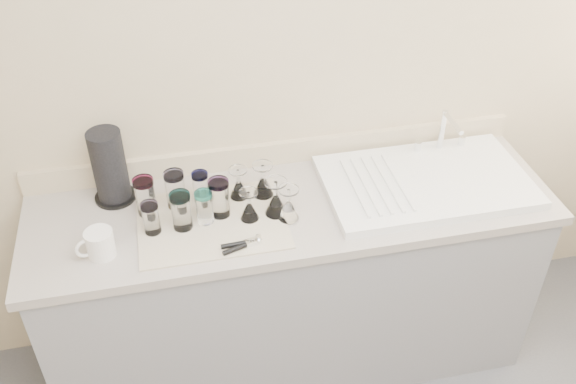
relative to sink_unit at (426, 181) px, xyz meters
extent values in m
cube|color=tan|center=(-0.55, 0.30, 0.33)|extent=(3.50, 0.04, 2.50)
cube|color=slate|center=(-0.55, 0.00, -0.49)|extent=(2.00, 0.60, 0.86)
cube|color=gray|center=(-0.55, 0.00, -0.04)|extent=(2.06, 0.62, 0.04)
cube|color=white|center=(0.00, 0.00, 0.00)|extent=(0.82, 0.50, 0.03)
cylinder|color=silver|center=(0.14, 0.20, 0.11)|extent=(0.02, 0.02, 0.18)
cylinder|color=silver|center=(0.14, 0.12, 0.19)|extent=(0.02, 0.16, 0.02)
cylinder|color=silver|center=(0.04, 0.20, 0.04)|extent=(0.03, 0.03, 0.04)
cylinder|color=silver|center=(0.24, 0.20, 0.04)|extent=(0.03, 0.03, 0.04)
cube|color=beige|center=(-0.87, -0.05, -0.02)|extent=(0.55, 0.42, 0.01)
cylinder|color=white|center=(-1.10, 0.05, 0.06)|extent=(0.07, 0.07, 0.14)
cylinder|color=#D02975|center=(-1.10, 0.05, 0.13)|extent=(0.08, 0.08, 0.02)
cylinder|color=white|center=(-0.99, 0.07, 0.06)|extent=(0.07, 0.07, 0.13)
cylinder|color=#968CCE|center=(-0.99, 0.07, 0.13)|extent=(0.08, 0.08, 0.02)
cylinder|color=white|center=(-0.89, 0.09, 0.04)|extent=(0.06, 0.06, 0.11)
cylinder|color=#242BC0|center=(-0.89, 0.09, 0.11)|extent=(0.06, 0.06, 0.02)
cylinder|color=white|center=(-1.09, -0.06, 0.04)|extent=(0.06, 0.06, 0.11)
cylinder|color=#9981C3|center=(-1.09, -0.06, 0.11)|extent=(0.06, 0.06, 0.02)
cylinder|color=white|center=(-0.98, -0.06, 0.05)|extent=(0.07, 0.07, 0.13)
cylinder|color=teal|center=(-0.98, -0.06, 0.13)|extent=(0.08, 0.08, 0.02)
cylinder|color=white|center=(-0.89, -0.04, 0.05)|extent=(0.06, 0.06, 0.12)
cylinder|color=#34B8AB|center=(-0.89, -0.04, 0.11)|extent=(0.07, 0.07, 0.02)
cylinder|color=white|center=(-0.83, -0.01, 0.06)|extent=(0.07, 0.07, 0.14)
cylinder|color=purple|center=(-0.83, -0.01, 0.13)|extent=(0.08, 0.08, 0.02)
cone|color=white|center=(-0.75, 0.08, 0.02)|extent=(0.07, 0.07, 0.07)
cylinder|color=white|center=(-0.75, 0.08, 0.08)|extent=(0.01, 0.01, 0.05)
cylinder|color=white|center=(-0.75, 0.08, 0.11)|extent=(0.07, 0.07, 0.01)
cone|color=white|center=(-0.65, 0.07, 0.03)|extent=(0.08, 0.08, 0.07)
cylinder|color=white|center=(-0.65, 0.07, 0.09)|extent=(0.01, 0.01, 0.06)
cylinder|color=white|center=(-0.65, 0.07, 0.13)|extent=(0.08, 0.08, 0.01)
cone|color=white|center=(-0.73, -0.06, 0.02)|extent=(0.07, 0.07, 0.07)
cylinder|color=white|center=(-0.73, -0.06, 0.08)|extent=(0.01, 0.01, 0.05)
cylinder|color=white|center=(-0.73, -0.06, 0.11)|extent=(0.07, 0.07, 0.01)
cone|color=white|center=(-0.63, -0.05, 0.03)|extent=(0.08, 0.08, 0.08)
cylinder|color=white|center=(-0.63, -0.05, 0.10)|extent=(0.01, 0.01, 0.06)
cylinder|color=white|center=(-0.63, -0.05, 0.14)|extent=(0.08, 0.08, 0.01)
cone|color=white|center=(-0.59, -0.09, 0.02)|extent=(0.08, 0.08, 0.07)
cylinder|color=white|center=(-0.59, -0.09, 0.09)|extent=(0.01, 0.01, 0.06)
cylinder|color=white|center=(-0.59, -0.09, 0.12)|extent=(0.08, 0.08, 0.01)
cube|color=silver|center=(-0.74, -0.21, 0.00)|extent=(0.06, 0.04, 0.02)
cylinder|color=black|center=(-0.80, -0.23, 0.00)|extent=(0.11, 0.05, 0.02)
cylinder|color=black|center=(-0.80, -0.21, 0.00)|extent=(0.11, 0.02, 0.02)
cylinder|color=silver|center=(-1.27, -0.14, 0.03)|extent=(0.13, 0.13, 0.10)
torus|color=silver|center=(-1.32, -0.15, 0.03)|extent=(0.08, 0.04, 0.08)
cylinder|color=black|center=(-1.22, 0.18, -0.01)|extent=(0.16, 0.16, 0.01)
cylinder|color=black|center=(-1.22, 0.18, 0.14)|extent=(0.13, 0.13, 0.29)
camera|label=1|loc=(-0.99, -1.90, 1.55)|focal=40.00mm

